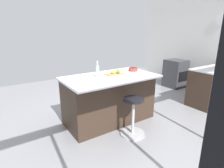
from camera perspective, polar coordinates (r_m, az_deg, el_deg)
The scene contains 11 objects.
ground_plane at distance 3.96m, azimuth 4.11°, elevation -10.66°, with size 8.19×8.19×0.00m, color gray.
interior_partition_left at distance 6.03m, azimuth 29.32°, elevation 11.47°, with size 0.15×5.16×2.99m.
sink_cabinet at distance 5.63m, azimuth 31.25°, elevation 0.31°, with size 2.22×0.60×1.21m.
oven_range at distance 6.34m, azimuth 19.37°, elevation 3.18°, with size 0.60×0.61×0.90m.
kitchen_island at distance 3.68m, azimuth -0.85°, elevation -4.58°, with size 1.82×1.02×0.96m.
stool_by_window at distance 3.26m, azimuth 6.66°, elevation -10.56°, with size 0.44×0.44×0.70m.
cutting_board at distance 3.63m, azimuth 0.88°, elevation 3.15°, with size 0.36×0.24×0.02m, color tan.
apple_yellow at distance 3.60m, azimuth 0.27°, elevation 3.77°, with size 0.07×0.07×0.07m, color gold.
apple_green at distance 3.64m, azimuth 1.96°, elevation 3.99°, with size 0.08×0.08×0.08m, color #609E2D.
water_bottle at distance 3.41m, azimuth -4.62°, elevation 4.15°, with size 0.06×0.06×0.31m.
fruit_bowl at distance 3.99m, azimuth 6.69°, elevation 4.67°, with size 0.19×0.19×0.07m.
Camera 1 is at (2.20, 2.76, 1.80)m, focal length 28.94 mm.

